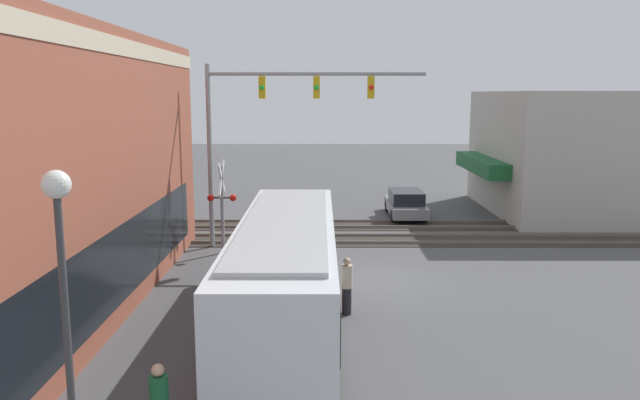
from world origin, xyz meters
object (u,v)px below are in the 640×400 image
at_px(crossing_signal, 222,198).
at_px(parked_car_grey, 406,204).
at_px(pedestrian_near_bus, 347,286).
at_px(streetlamp, 65,309).
at_px(city_bus, 286,269).

xyz_separation_m(crossing_signal, parked_car_grey, (7.59, -8.47, -1.62)).
bearing_deg(crossing_signal, parked_car_grey, -48.12).
xyz_separation_m(parked_car_grey, pedestrian_near_bus, (-14.77, 3.71, 0.21)).
bearing_deg(crossing_signal, streetlamp, -179.80).
relative_size(city_bus, parked_car_grey, 2.56).
xyz_separation_m(crossing_signal, pedestrian_near_bus, (-7.18, -4.76, -1.41)).
bearing_deg(pedestrian_near_bus, streetlamp, 150.79).
xyz_separation_m(city_bus, parked_car_grey, (16.03, -5.40, -1.06)).
height_order(city_bus, pedestrian_near_bus, city_bus).
bearing_deg(city_bus, parked_car_grey, -18.62).
xyz_separation_m(streetlamp, parked_car_grey, (23.19, -8.41, -2.49)).
distance_m(city_bus, pedestrian_near_bus, 2.27).
bearing_deg(streetlamp, crossing_signal, 0.20).
xyz_separation_m(crossing_signal, streetlamp, (-15.59, -0.06, 0.87)).
height_order(crossing_signal, streetlamp, streetlamp).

